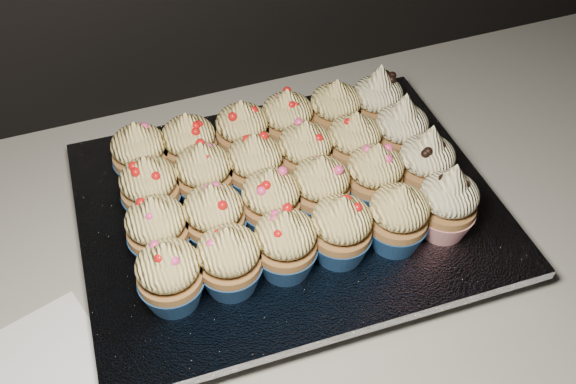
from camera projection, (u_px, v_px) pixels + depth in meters
name	position (u px, v px, depth m)	size (l,w,h in m)	color
worktop	(247.00, 269.00, 0.71)	(2.44, 0.64, 0.04)	beige
napkin	(33.00, 381.00, 0.60)	(0.14, 0.14, 0.00)	white
baking_tray	(288.00, 216.00, 0.73)	(0.42, 0.32, 0.02)	black
foil_lining	(288.00, 206.00, 0.72)	(0.45, 0.35, 0.01)	silver
cupcake_0	(170.00, 275.00, 0.59)	(0.06, 0.06, 0.08)	navy
cupcake_1	(229.00, 260.00, 0.61)	(0.06, 0.06, 0.08)	navy
cupcake_2	(286.00, 244.00, 0.62)	(0.06, 0.06, 0.08)	navy
cupcake_3	(341.00, 229.00, 0.63)	(0.06, 0.06, 0.08)	navy
cupcake_4	(398.00, 218.00, 0.64)	(0.06, 0.06, 0.08)	navy
cupcake_5	(447.00, 203.00, 0.66)	(0.06, 0.06, 0.10)	#B2181F
cupcake_6	(158.00, 230.00, 0.63)	(0.06, 0.06, 0.08)	navy
cupcake_7	(214.00, 217.00, 0.64)	(0.06, 0.06, 0.08)	navy
cupcake_8	(271.00, 202.00, 0.66)	(0.06, 0.06, 0.08)	navy
cupcake_9	(321.00, 189.00, 0.67)	(0.06, 0.06, 0.08)	navy
cupcake_10	(374.00, 176.00, 0.69)	(0.06, 0.06, 0.08)	navy
cupcake_11	(426.00, 164.00, 0.70)	(0.06, 0.06, 0.10)	#B2181F
cupcake_12	(150.00, 189.00, 0.67)	(0.06, 0.06, 0.08)	navy
cupcake_13	(204.00, 175.00, 0.69)	(0.06, 0.06, 0.08)	navy
cupcake_14	(255.00, 166.00, 0.70)	(0.06, 0.06, 0.08)	navy
cupcake_15	(305.00, 153.00, 0.71)	(0.06, 0.06, 0.08)	navy
cupcake_16	(354.00, 144.00, 0.72)	(0.06, 0.06, 0.08)	navy
cupcake_17	(401.00, 132.00, 0.73)	(0.06, 0.06, 0.10)	#B2181F
cupcake_18	(140.00, 155.00, 0.71)	(0.06, 0.06, 0.08)	navy
cupcake_19	(190.00, 146.00, 0.72)	(0.06, 0.06, 0.08)	navy
cupcake_20	(243.00, 133.00, 0.74)	(0.06, 0.06, 0.08)	navy
cupcake_21	(287.00, 122.00, 0.75)	(0.06, 0.06, 0.08)	navy
cupcake_22	(335.00, 112.00, 0.76)	(0.06, 0.06, 0.08)	navy
cupcake_23	(377.00, 102.00, 0.77)	(0.06, 0.06, 0.10)	#B2181F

